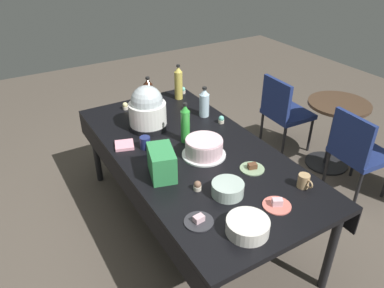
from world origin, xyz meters
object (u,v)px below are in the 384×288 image
at_px(glass_salad_bowl, 228,189).
at_px(cupcake_lemon, 144,109).
at_px(soda_bottle_ginger_ale, 178,83).
at_px(coffee_mug_navy, 145,143).
at_px(dessert_plate_coral, 277,204).
at_px(round_cafe_table, 335,123).
at_px(maroon_chair_left, 284,110).
at_px(frosted_layer_cake, 204,148).
at_px(dessert_plate_sage, 252,168).
at_px(cupcake_rose, 198,186).
at_px(maroon_chair_right, 357,150).
at_px(ceramic_snack_bowl, 248,226).
at_px(soda_carton, 162,163).
at_px(cupcake_mint, 125,106).
at_px(soda_bottle_lime_soda, 185,124).
at_px(dessert_plate_charcoal, 199,221).
at_px(cupcake_berry, 221,120).
at_px(soda_bottle_cola, 148,92).
at_px(slow_cooker, 147,109).
at_px(soda_bottle_water, 204,103).
at_px(coffee_mug_tan, 304,181).
at_px(cupcake_cocoa, 183,90).

relative_size(glass_salad_bowl, cupcake_lemon, 3.05).
xyz_separation_m(soda_bottle_ginger_ale, coffee_mug_navy, (0.68, -0.66, -0.11)).
relative_size(dessert_plate_coral, round_cafe_table, 0.24).
bearing_deg(maroon_chair_left, frosted_layer_cake, -65.29).
bearing_deg(dessert_plate_sage, cupcake_lemon, -167.41).
relative_size(cupcake_rose, maroon_chair_right, 0.08).
xyz_separation_m(maroon_chair_right, round_cafe_table, (-0.44, 0.22, 0.01)).
xyz_separation_m(ceramic_snack_bowl, soda_carton, (-0.73, -0.16, 0.06)).
distance_m(dessert_plate_coral, cupcake_mint, 1.76).
xyz_separation_m(dessert_plate_sage, soda_carton, (-0.26, -0.57, 0.09)).
xyz_separation_m(soda_bottle_lime_soda, coffee_mug_navy, (-0.07, -0.31, -0.11)).
distance_m(glass_salad_bowl, dessert_plate_charcoal, 0.32).
height_order(cupcake_berry, soda_bottle_cola, soda_bottle_cola).
bearing_deg(glass_salad_bowl, slow_cooker, -177.10).
bearing_deg(maroon_chair_left, soda_bottle_water, -83.97).
height_order(dessert_plate_charcoal, dessert_plate_sage, same).
distance_m(slow_cooker, coffee_mug_tan, 1.36).
height_order(cupcake_cocoa, cupcake_rose, same).
bearing_deg(cupcake_cocoa, soda_carton, -35.31).
bearing_deg(ceramic_snack_bowl, cupcake_berry, 151.76).
xyz_separation_m(dessert_plate_charcoal, soda_bottle_cola, (-1.60, 0.44, 0.11)).
height_order(cupcake_cocoa, soda_bottle_water, soda_bottle_water).
relative_size(frosted_layer_cake, soda_bottle_water, 1.20).
xyz_separation_m(soda_bottle_cola, maroon_chair_left, (0.35, 1.41, -0.38)).
distance_m(dessert_plate_coral, soda_bottle_water, 1.29).
bearing_deg(soda_bottle_lime_soda, dessert_plate_charcoal, -25.11).
bearing_deg(frosted_layer_cake, dessert_plate_sage, 30.75).
height_order(cupcake_berry, cupcake_lemon, same).
xyz_separation_m(dessert_plate_sage, coffee_mug_navy, (-0.64, -0.52, 0.04)).
distance_m(cupcake_lemon, soda_bottle_cola, 0.19).
height_order(dessert_plate_sage, dessert_plate_coral, dessert_plate_coral).
bearing_deg(ceramic_snack_bowl, maroon_chair_right, 106.98).
distance_m(cupcake_lemon, maroon_chair_left, 1.56).
height_order(coffee_mug_tan, round_cafe_table, coffee_mug_tan).
relative_size(coffee_mug_tan, maroon_chair_right, 0.14).
relative_size(cupcake_lemon, soda_bottle_ginger_ale, 0.20).
bearing_deg(soda_bottle_cola, cupcake_mint, -93.49).
distance_m(slow_cooker, soda_bottle_ginger_ale, 0.64).
bearing_deg(dessert_plate_sage, soda_bottle_lime_soda, -159.97).
distance_m(cupcake_rose, coffee_mug_navy, 0.64).
distance_m(slow_cooker, round_cafe_table, 1.94).
xyz_separation_m(cupcake_mint, cupcake_lemon, (0.15, 0.12, 0.00)).
relative_size(frosted_layer_cake, dessert_plate_sage, 1.89).
distance_m(dessert_plate_sage, soda_carton, 0.63).
bearing_deg(soda_carton, coffee_mug_navy, -171.25).
distance_m(dessert_plate_coral, round_cafe_table, 1.83).
height_order(dessert_plate_charcoal, maroon_chair_left, maroon_chair_left).
height_order(soda_bottle_cola, coffee_mug_tan, soda_bottle_cola).
height_order(cupcake_cocoa, soda_bottle_lime_soda, soda_bottle_lime_soda).
bearing_deg(maroon_chair_left, slow_cooker, -87.68).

